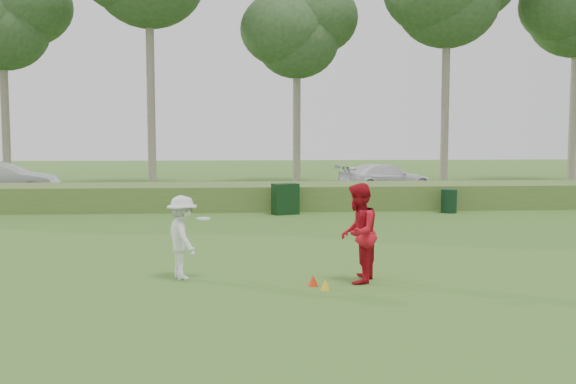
{
  "coord_description": "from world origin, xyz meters",
  "views": [
    {
      "loc": [
        -1.18,
        -12.18,
        2.72
      ],
      "look_at": [
        0.0,
        4.0,
        1.3
      ],
      "focal_mm": 40.0,
      "sensor_mm": 36.0,
      "label": 1
    }
  ],
  "objects": [
    {
      "name": "ground",
      "position": [
        0.0,
        0.0,
        0.0
      ],
      "size": [
        120.0,
        120.0,
        0.0
      ],
      "primitive_type": "plane",
      "color": "#376521",
      "rests_on": "ground"
    },
    {
      "name": "car_mid",
      "position": [
        -11.44,
        16.2,
        0.82
      ],
      "size": [
        4.7,
        1.93,
        1.51
      ],
      "primitive_type": "imported",
      "rotation": [
        0.0,
        0.0,
        1.64
      ],
      "color": "silver",
      "rests_on": "park_road"
    },
    {
      "name": "cone_orange",
      "position": [
        0.11,
        -0.79,
        0.11
      ],
      "size": [
        0.19,
        0.19,
        0.21
      ],
      "primitive_type": "cone",
      "color": "red",
      "rests_on": "ground"
    },
    {
      "name": "cone_yellow",
      "position": [
        0.29,
        -1.1,
        0.1
      ],
      "size": [
        0.17,
        0.17,
        0.19
      ],
      "primitive_type": "cone",
      "color": "gold",
      "rests_on": "ground"
    },
    {
      "name": "car_right",
      "position": [
        5.63,
        17.66,
        0.73
      ],
      "size": [
        4.97,
        3.19,
        1.34
      ],
      "primitive_type": "imported",
      "rotation": [
        0.0,
        0.0,
        1.88
      ],
      "color": "white",
      "rests_on": "park_road"
    },
    {
      "name": "player_white",
      "position": [
        -2.31,
        0.0,
        0.8
      ],
      "size": [
        1.01,
        1.18,
        1.59
      ],
      "rotation": [
        0.0,
        0.0,
        1.98
      ],
      "color": "white",
      "rests_on": "ground"
    },
    {
      "name": "player_red",
      "position": [
        0.97,
        -0.55,
        0.93
      ],
      "size": [
        0.98,
        1.09,
        1.85
      ],
      "primitive_type": "imported",
      "rotation": [
        0.0,
        0.0,
        -1.93
      ],
      "color": "red",
      "rests_on": "ground"
    },
    {
      "name": "tree_2",
      "position": [
        -14.0,
        24.0,
        8.97
      ],
      "size": [
        6.5,
        6.5,
        12.0
      ],
      "color": "gray",
      "rests_on": "ground"
    },
    {
      "name": "reed_strip",
      "position": [
        0.0,
        12.0,
        0.45
      ],
      "size": [
        80.0,
        3.0,
        0.9
      ],
      "primitive_type": "cube",
      "color": "#496B2A",
      "rests_on": "ground"
    },
    {
      "name": "utility_cabinet",
      "position": [
        0.34,
        9.95,
        0.54
      ],
      "size": [
        0.99,
        0.79,
        1.07
      ],
      "primitive_type": "cube",
      "rotation": [
        0.0,
        0.0,
        0.35
      ],
      "color": "black",
      "rests_on": "ground"
    },
    {
      "name": "park_road",
      "position": [
        0.0,
        17.0,
        0.03
      ],
      "size": [
        80.0,
        6.0,
        0.06
      ],
      "primitive_type": "cube",
      "color": "#2D2D2D",
      "rests_on": "ground"
    },
    {
      "name": "tree_4",
      "position": [
        2.0,
        24.5,
        8.59
      ],
      "size": [
        6.24,
        6.24,
        11.5
      ],
      "color": "gray",
      "rests_on": "ground"
    },
    {
      "name": "trash_bin",
      "position": [
        6.17,
        9.96,
        0.42
      ],
      "size": [
        0.59,
        0.59,
        0.83
      ],
      "primitive_type": "cylinder",
      "rotation": [
        0.0,
        0.0,
        0.06
      ],
      "color": "black",
      "rests_on": "ground"
    }
  ]
}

